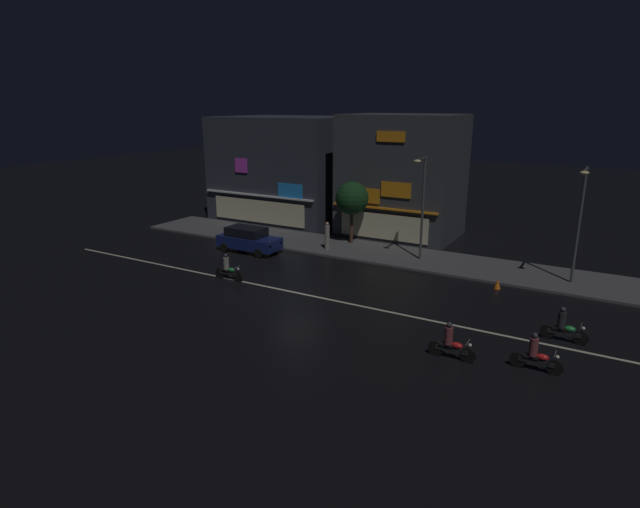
% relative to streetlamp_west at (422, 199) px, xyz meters
% --- Properties ---
extents(ground_plane, '(140.00, 140.00, 0.00)m').
position_rel_streetlamp_west_xyz_m(ground_plane, '(-3.65, -8.57, -3.98)').
color(ground_plane, black).
extents(lane_divider_stripe, '(34.40, 0.16, 0.01)m').
position_rel_streetlamp_west_xyz_m(lane_divider_stripe, '(-3.65, -8.57, -3.98)').
color(lane_divider_stripe, beige).
rests_on(lane_divider_stripe, ground).
extents(sidewalk_far, '(36.21, 4.73, 0.14)m').
position_rel_streetlamp_west_xyz_m(sidewalk_far, '(-3.65, 0.43, -3.91)').
color(sidewalk_far, '#4C4C4F').
rests_on(sidewalk_far, ground).
extents(storefront_left_block, '(10.86, 8.87, 8.57)m').
position_rel_streetlamp_west_xyz_m(storefront_left_block, '(-14.52, 7.16, 0.30)').
color(storefront_left_block, '#2D333D').
rests_on(storefront_left_block, ground).
extents(storefront_center_block, '(8.20, 6.52, 8.89)m').
position_rel_streetlamp_west_xyz_m(storefront_center_block, '(-3.65, 5.98, 0.45)').
color(storefront_center_block, '#383A3F').
rests_on(storefront_center_block, ground).
extents(streetlamp_west, '(0.44, 1.64, 6.44)m').
position_rel_streetlamp_west_xyz_m(streetlamp_west, '(0.00, 0.00, 0.00)').
color(streetlamp_west, '#47494C').
rests_on(streetlamp_west, sidewalk_far).
extents(streetlamp_mid, '(0.44, 1.64, 6.34)m').
position_rel_streetlamp_west_xyz_m(streetlamp_mid, '(8.74, -0.11, -0.05)').
color(streetlamp_mid, '#47494C').
rests_on(streetlamp_mid, sidewalk_far).
extents(pedestrian_on_sidewalk, '(0.33, 0.33, 1.87)m').
position_rel_streetlamp_west_xyz_m(pedestrian_on_sidewalk, '(-6.23, -0.68, -2.97)').
color(pedestrian_on_sidewalk, gray).
rests_on(pedestrian_on_sidewalk, sidewalk_far).
extents(street_tree, '(2.30, 2.30, 4.34)m').
position_rel_streetlamp_west_xyz_m(street_tree, '(-5.56, 1.61, -0.67)').
color(street_tree, '#473323').
rests_on(street_tree, sidewalk_far).
extents(parked_car_near_kerb, '(4.30, 1.98, 1.67)m').
position_rel_streetlamp_west_xyz_m(parked_car_near_kerb, '(-10.73, -3.45, -3.11)').
color(parked_car_near_kerb, navy).
rests_on(parked_car_near_kerb, ground).
extents(motorcycle_lead, '(1.90, 0.60, 1.52)m').
position_rel_streetlamp_west_xyz_m(motorcycle_lead, '(9.13, -7.91, -3.35)').
color(motorcycle_lead, black).
rests_on(motorcycle_lead, ground).
extents(motorcycle_following, '(1.90, 0.60, 1.52)m').
position_rel_streetlamp_west_xyz_m(motorcycle_following, '(5.50, -11.79, -3.35)').
color(motorcycle_following, black).
rests_on(motorcycle_following, ground).
extents(motorcycle_opposite_lane, '(1.90, 0.60, 1.52)m').
position_rel_streetlamp_west_xyz_m(motorcycle_opposite_lane, '(8.52, -11.17, -3.35)').
color(motorcycle_opposite_lane, black).
rests_on(motorcycle_opposite_lane, ground).
extents(motorcycle_trailing_far, '(1.90, 0.60, 1.52)m').
position_rel_streetlamp_west_xyz_m(motorcycle_trailing_far, '(-8.18, -8.68, -3.35)').
color(motorcycle_trailing_far, black).
rests_on(motorcycle_trailing_far, ground).
extents(traffic_cone, '(0.36, 0.36, 0.55)m').
position_rel_streetlamp_west_xyz_m(traffic_cone, '(5.37, -2.58, -3.71)').
color(traffic_cone, orange).
rests_on(traffic_cone, ground).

